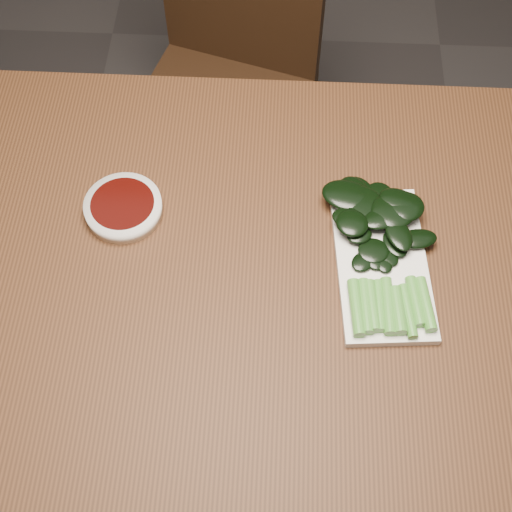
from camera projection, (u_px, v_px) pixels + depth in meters
The scene contains 6 objects.
ground at pixel (256, 424), 1.73m from camera, with size 6.00×6.00×0.00m, color #302D2D.
table at pixel (256, 293), 1.15m from camera, with size 1.40×0.80×0.75m.
chair_far at pixel (227, 76), 1.66m from camera, with size 0.47×0.47×0.89m.
sauce_bowl at pixel (123, 208), 1.13m from camera, with size 0.12×0.12×0.03m.
serving_plate at pixel (381, 264), 1.08m from camera, with size 0.16×0.28×0.01m.
gai_lan at pixel (378, 235), 1.09m from camera, with size 0.19×0.29×0.03m.
Camera 1 is at (0.03, -0.54, 1.69)m, focal length 50.00 mm.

